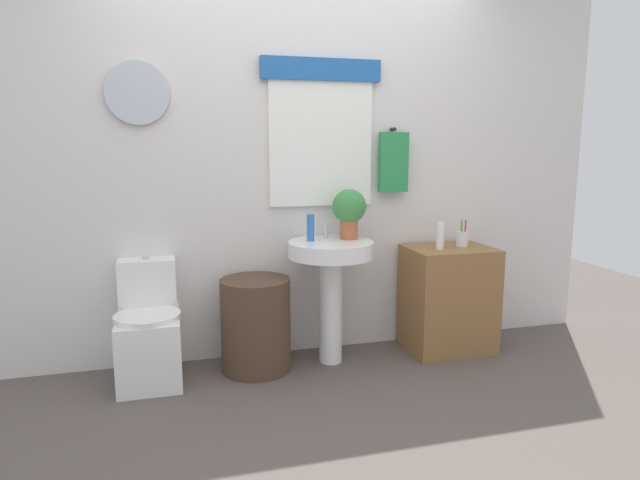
{
  "coord_description": "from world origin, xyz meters",
  "views": [
    {
      "loc": [
        -0.81,
        -2.42,
        1.4
      ],
      "look_at": [
        0.08,
        0.8,
        0.82
      ],
      "focal_mm": 30.77,
      "sensor_mm": 36.0,
      "label": 1
    }
  ],
  "objects_px": {
    "laundry_hamper": "(256,325)",
    "potted_plant": "(349,209)",
    "pedestal_sink": "(331,270)",
    "wooden_cabinet": "(448,299)",
    "toilet": "(149,334)",
    "toothbrush_cup": "(462,239)",
    "soap_bottle": "(311,228)",
    "lotion_bottle": "(440,236)"
  },
  "relations": [
    {
      "from": "laundry_hamper",
      "to": "soap_bottle",
      "type": "height_order",
      "value": "soap_bottle"
    },
    {
      "from": "laundry_hamper",
      "to": "lotion_bottle",
      "type": "relative_size",
      "value": 3.21
    },
    {
      "from": "wooden_cabinet",
      "to": "toothbrush_cup",
      "type": "distance_m",
      "value": 0.42
    },
    {
      "from": "potted_plant",
      "to": "wooden_cabinet",
      "type": "bearing_deg",
      "value": -4.88
    },
    {
      "from": "pedestal_sink",
      "to": "toilet",
      "type": "bearing_deg",
      "value": 178.44
    },
    {
      "from": "soap_bottle",
      "to": "laundry_hamper",
      "type": "bearing_deg",
      "value": -172.28
    },
    {
      "from": "toilet",
      "to": "laundry_hamper",
      "type": "bearing_deg",
      "value": -2.75
    },
    {
      "from": "wooden_cabinet",
      "to": "lotion_bottle",
      "type": "relative_size",
      "value": 3.94
    },
    {
      "from": "toilet",
      "to": "toothbrush_cup",
      "type": "relative_size",
      "value": 3.96
    },
    {
      "from": "laundry_hamper",
      "to": "pedestal_sink",
      "type": "relative_size",
      "value": 0.73
    },
    {
      "from": "laundry_hamper",
      "to": "toothbrush_cup",
      "type": "distance_m",
      "value": 1.51
    },
    {
      "from": "laundry_hamper",
      "to": "toilet",
      "type": "bearing_deg",
      "value": 177.25
    },
    {
      "from": "wooden_cabinet",
      "to": "potted_plant",
      "type": "bearing_deg",
      "value": 175.12
    },
    {
      "from": "laundry_hamper",
      "to": "potted_plant",
      "type": "height_order",
      "value": "potted_plant"
    },
    {
      "from": "wooden_cabinet",
      "to": "toothbrush_cup",
      "type": "xyz_separation_m",
      "value": [
        0.1,
        0.02,
        0.41
      ]
    },
    {
      "from": "laundry_hamper",
      "to": "potted_plant",
      "type": "bearing_deg",
      "value": 5.45
    },
    {
      "from": "wooden_cabinet",
      "to": "soap_bottle",
      "type": "bearing_deg",
      "value": 177.02
    },
    {
      "from": "potted_plant",
      "to": "lotion_bottle",
      "type": "distance_m",
      "value": 0.64
    },
    {
      "from": "toilet",
      "to": "potted_plant",
      "type": "xyz_separation_m",
      "value": [
        1.27,
        0.03,
        0.71
      ]
    },
    {
      "from": "potted_plant",
      "to": "toothbrush_cup",
      "type": "xyz_separation_m",
      "value": [
        0.8,
        -0.04,
        -0.22
      ]
    },
    {
      "from": "soap_bottle",
      "to": "lotion_bottle",
      "type": "relative_size",
      "value": 0.94
    },
    {
      "from": "wooden_cabinet",
      "to": "toothbrush_cup",
      "type": "height_order",
      "value": "toothbrush_cup"
    },
    {
      "from": "pedestal_sink",
      "to": "toothbrush_cup",
      "type": "distance_m",
      "value": 0.95
    },
    {
      "from": "laundry_hamper",
      "to": "soap_bottle",
      "type": "relative_size",
      "value": 3.42
    },
    {
      "from": "wooden_cabinet",
      "to": "lotion_bottle",
      "type": "xyz_separation_m",
      "value": [
        -0.1,
        -0.04,
        0.45
      ]
    },
    {
      "from": "laundry_hamper",
      "to": "toothbrush_cup",
      "type": "height_order",
      "value": "toothbrush_cup"
    },
    {
      "from": "wooden_cabinet",
      "to": "pedestal_sink",
      "type": "bearing_deg",
      "value": 180.0
    },
    {
      "from": "soap_bottle",
      "to": "potted_plant",
      "type": "height_order",
      "value": "potted_plant"
    },
    {
      "from": "soap_bottle",
      "to": "lotion_bottle",
      "type": "distance_m",
      "value": 0.87
    },
    {
      "from": "potted_plant",
      "to": "soap_bottle",
      "type": "bearing_deg",
      "value": -177.8
    },
    {
      "from": "soap_bottle",
      "to": "potted_plant",
      "type": "distance_m",
      "value": 0.28
    },
    {
      "from": "toilet",
      "to": "soap_bottle",
      "type": "xyz_separation_m",
      "value": [
        1.01,
        0.02,
        0.6
      ]
    },
    {
      "from": "toothbrush_cup",
      "to": "lotion_bottle",
      "type": "bearing_deg",
      "value": -163.18
    },
    {
      "from": "lotion_bottle",
      "to": "potted_plant",
      "type": "bearing_deg",
      "value": 170.58
    },
    {
      "from": "toilet",
      "to": "soap_bottle",
      "type": "bearing_deg",
      "value": 1.09
    },
    {
      "from": "laundry_hamper",
      "to": "soap_bottle",
      "type": "bearing_deg",
      "value": 7.72
    },
    {
      "from": "laundry_hamper",
      "to": "soap_bottle",
      "type": "xyz_separation_m",
      "value": [
        0.37,
        0.05,
        0.59
      ]
    },
    {
      "from": "wooden_cabinet",
      "to": "soap_bottle",
      "type": "distance_m",
      "value": 1.1
    },
    {
      "from": "toilet",
      "to": "wooden_cabinet",
      "type": "bearing_deg",
      "value": -0.89
    },
    {
      "from": "toilet",
      "to": "lotion_bottle",
      "type": "bearing_deg",
      "value": -2.16
    },
    {
      "from": "laundry_hamper",
      "to": "wooden_cabinet",
      "type": "bearing_deg",
      "value": 0.0
    },
    {
      "from": "laundry_hamper",
      "to": "wooden_cabinet",
      "type": "distance_m",
      "value": 1.33
    }
  ]
}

